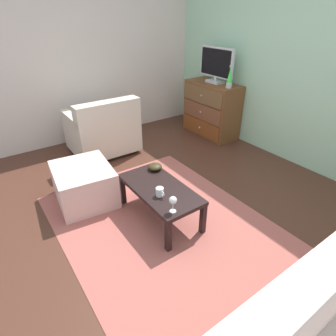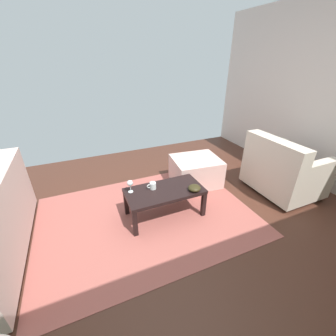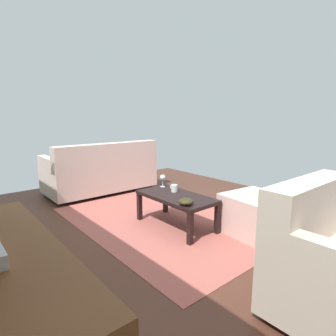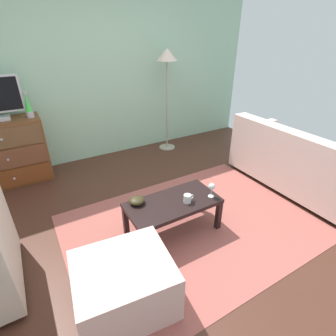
{
  "view_description": "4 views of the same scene",
  "coord_description": "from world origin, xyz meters",
  "px_view_note": "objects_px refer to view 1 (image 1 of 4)",
  "views": [
    {
      "loc": [
        1.92,
        -1.42,
        1.93
      ],
      "look_at": [
        -0.22,
        0.1,
        0.42
      ],
      "focal_mm": 29.7,
      "sensor_mm": 36.0,
      "label": 1
    },
    {
      "loc": [
        0.81,
        1.88,
        1.81
      ],
      "look_at": [
        -0.05,
        -0.11,
        0.68
      ],
      "focal_mm": 23.09,
      "sensor_mm": 36.0,
      "label": 2
    },
    {
      "loc": [
        -2.28,
        1.88,
        1.27
      ],
      "look_at": [
        0.03,
        -0.07,
        0.69
      ],
      "focal_mm": 29.7,
      "sensor_mm": 36.0,
      "label": 3
    },
    {
      "loc": [
        -1.13,
        -1.95,
        1.89
      ],
      "look_at": [
        0.06,
        0.08,
        0.63
      ],
      "focal_mm": 27.55,
      "sensor_mm": 36.0,
      "label": 4
    }
  ],
  "objects_px": {
    "mug": "(160,192)",
    "tv": "(216,64)",
    "dresser": "(211,109)",
    "ottoman": "(84,184)",
    "coffee_table": "(160,191)",
    "lava_lamp": "(230,78)",
    "armchair": "(103,131)",
    "wine_glass": "(173,201)",
    "bowl_decorative": "(155,167)"
  },
  "relations": [
    {
      "from": "mug",
      "to": "tv",
      "type": "bearing_deg",
      "value": 125.61
    },
    {
      "from": "dresser",
      "to": "ottoman",
      "type": "xyz_separation_m",
      "value": [
        0.64,
        -2.51,
        -0.23
      ]
    },
    {
      "from": "tv",
      "to": "coffee_table",
      "type": "relative_size",
      "value": 0.73
    },
    {
      "from": "lava_lamp",
      "to": "ottoman",
      "type": "height_order",
      "value": "lava_lamp"
    },
    {
      "from": "tv",
      "to": "ottoman",
      "type": "xyz_separation_m",
      "value": [
        0.63,
        -2.54,
        -0.95
      ]
    },
    {
      "from": "mug",
      "to": "armchair",
      "type": "relative_size",
      "value": 0.12
    },
    {
      "from": "coffee_table",
      "to": "tv",
      "type": "bearing_deg",
      "value": 124.34
    },
    {
      "from": "coffee_table",
      "to": "ottoman",
      "type": "height_order",
      "value": "ottoman"
    },
    {
      "from": "dresser",
      "to": "tv",
      "type": "relative_size",
      "value": 1.41
    },
    {
      "from": "dresser",
      "to": "tv",
      "type": "xyz_separation_m",
      "value": [
        0.01,
        0.02,
        0.72
      ]
    },
    {
      "from": "tv",
      "to": "dresser",
      "type": "bearing_deg",
      "value": -114.4
    },
    {
      "from": "coffee_table",
      "to": "mug",
      "type": "bearing_deg",
      "value": -32.58
    },
    {
      "from": "ottoman",
      "to": "tv",
      "type": "bearing_deg",
      "value": 103.89
    },
    {
      "from": "dresser",
      "to": "armchair",
      "type": "height_order",
      "value": "dresser"
    },
    {
      "from": "lava_lamp",
      "to": "mug",
      "type": "xyz_separation_m",
      "value": [
        1.12,
        -2.02,
        -0.61
      ]
    },
    {
      "from": "lava_lamp",
      "to": "coffee_table",
      "type": "bearing_deg",
      "value": -62.7
    },
    {
      "from": "wine_glass",
      "to": "dresser",
      "type": "bearing_deg",
      "value": 130.08
    },
    {
      "from": "dresser",
      "to": "wine_glass",
      "type": "bearing_deg",
      "value": -49.92
    },
    {
      "from": "mug",
      "to": "ottoman",
      "type": "relative_size",
      "value": 0.16
    },
    {
      "from": "mug",
      "to": "bowl_decorative",
      "type": "xyz_separation_m",
      "value": [
        -0.45,
        0.23,
        -0.01
      ]
    },
    {
      "from": "mug",
      "to": "ottoman",
      "type": "distance_m",
      "value": 1.0
    },
    {
      "from": "armchair",
      "to": "dresser",
      "type": "bearing_deg",
      "value": 78.01
    },
    {
      "from": "tv",
      "to": "lava_lamp",
      "type": "distance_m",
      "value": 0.4
    },
    {
      "from": "bowl_decorative",
      "to": "armchair",
      "type": "xyz_separation_m",
      "value": [
        -1.44,
        0.01,
        -0.06
      ]
    },
    {
      "from": "wine_glass",
      "to": "lava_lamp",
      "type": "bearing_deg",
      "value": 123.99
    },
    {
      "from": "dresser",
      "to": "wine_glass",
      "type": "relative_size",
      "value": 6.12
    },
    {
      "from": "coffee_table",
      "to": "bowl_decorative",
      "type": "xyz_separation_m",
      "value": [
        -0.32,
        0.16,
        0.08
      ]
    },
    {
      "from": "dresser",
      "to": "wine_glass",
      "type": "distance_m",
      "value": 2.75
    },
    {
      "from": "lava_lamp",
      "to": "coffee_table",
      "type": "height_order",
      "value": "lava_lamp"
    },
    {
      "from": "wine_glass",
      "to": "armchair",
      "type": "distance_m",
      "value": 2.18
    },
    {
      "from": "coffee_table",
      "to": "lava_lamp",
      "type": "bearing_deg",
      "value": 117.3
    },
    {
      "from": "wine_glass",
      "to": "bowl_decorative",
      "type": "relative_size",
      "value": 1.03
    },
    {
      "from": "tv",
      "to": "bowl_decorative",
      "type": "relative_size",
      "value": 4.48
    },
    {
      "from": "dresser",
      "to": "lava_lamp",
      "type": "height_order",
      "value": "lava_lamp"
    },
    {
      "from": "tv",
      "to": "armchair",
      "type": "relative_size",
      "value": 0.75
    },
    {
      "from": "tv",
      "to": "bowl_decorative",
      "type": "bearing_deg",
      "value": -60.5
    },
    {
      "from": "tv",
      "to": "bowl_decorative",
      "type": "distance_m",
      "value": 2.26
    },
    {
      "from": "armchair",
      "to": "mug",
      "type": "bearing_deg",
      "value": -7.49
    },
    {
      "from": "mug",
      "to": "bowl_decorative",
      "type": "bearing_deg",
      "value": 152.33
    },
    {
      "from": "dresser",
      "to": "bowl_decorative",
      "type": "xyz_separation_m",
      "value": [
        1.06,
        -1.83,
        -0.03
      ]
    },
    {
      "from": "dresser",
      "to": "bowl_decorative",
      "type": "distance_m",
      "value": 2.11
    },
    {
      "from": "lava_lamp",
      "to": "bowl_decorative",
      "type": "distance_m",
      "value": 2.01
    },
    {
      "from": "lava_lamp",
      "to": "armchair",
      "type": "bearing_deg",
      "value": -113.39
    },
    {
      "from": "tv",
      "to": "mug",
      "type": "relative_size",
      "value": 5.99
    },
    {
      "from": "dresser",
      "to": "wine_glass",
      "type": "height_order",
      "value": "dresser"
    },
    {
      "from": "tv",
      "to": "ottoman",
      "type": "height_order",
      "value": "tv"
    },
    {
      "from": "lava_lamp",
      "to": "armchair",
      "type": "relative_size",
      "value": 0.36
    },
    {
      "from": "mug",
      "to": "bowl_decorative",
      "type": "relative_size",
      "value": 0.75
    },
    {
      "from": "wine_glass",
      "to": "armchair",
      "type": "bearing_deg",
      "value": 172.38
    },
    {
      "from": "tv",
      "to": "coffee_table",
      "type": "height_order",
      "value": "tv"
    }
  ]
}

